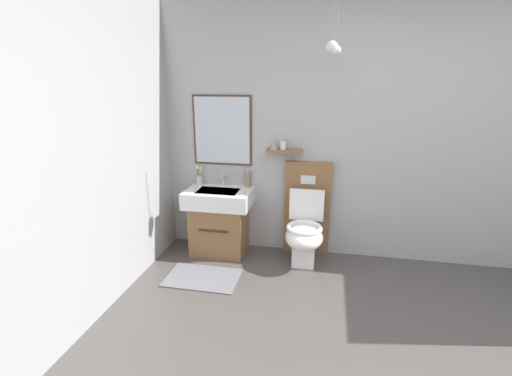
{
  "coord_description": "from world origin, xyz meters",
  "views": [
    {
      "loc": [
        -0.71,
        -1.69,
        1.79
      ],
      "look_at": [
        -1.38,
        1.64,
        0.77
      ],
      "focal_mm": 25.23,
      "sensor_mm": 36.0,
      "label": 1
    }
  ],
  "objects_px": {
    "soap_dispenser": "(248,179)",
    "vanity_sink_left": "(220,219)",
    "toilet": "(305,225)",
    "toothbrush_cup": "(200,179)"
  },
  "relations": [
    {
      "from": "toilet",
      "to": "soap_dispenser",
      "type": "bearing_deg",
      "value": 165.02
    },
    {
      "from": "toothbrush_cup",
      "to": "soap_dispenser",
      "type": "xyz_separation_m",
      "value": [
        0.54,
        0.01,
        0.03
      ]
    },
    {
      "from": "vanity_sink_left",
      "to": "soap_dispenser",
      "type": "relative_size",
      "value": 3.47
    },
    {
      "from": "vanity_sink_left",
      "to": "toilet",
      "type": "bearing_deg",
      "value": -0.23
    },
    {
      "from": "vanity_sink_left",
      "to": "toilet",
      "type": "height_order",
      "value": "toilet"
    },
    {
      "from": "toilet",
      "to": "toothbrush_cup",
      "type": "bearing_deg",
      "value": 172.21
    },
    {
      "from": "soap_dispenser",
      "to": "toilet",
      "type": "bearing_deg",
      "value": -14.98
    },
    {
      "from": "toilet",
      "to": "vanity_sink_left",
      "type": "bearing_deg",
      "value": 179.77
    },
    {
      "from": "soap_dispenser",
      "to": "vanity_sink_left",
      "type": "bearing_deg",
      "value": -148.51
    },
    {
      "from": "toilet",
      "to": "soap_dispenser",
      "type": "height_order",
      "value": "toilet"
    }
  ]
}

